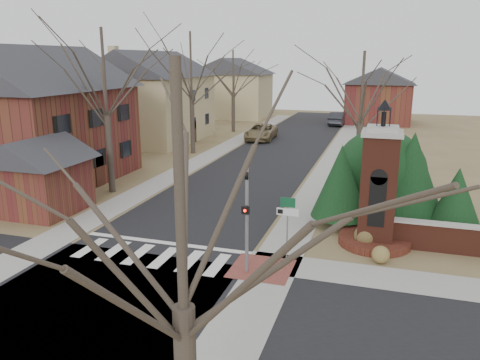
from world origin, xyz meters
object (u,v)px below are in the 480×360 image
at_px(distant_car, 338,118).
at_px(sign_post, 287,217).
at_px(traffic_signal_pole, 247,209).
at_px(brick_gate_monument, 378,198).
at_px(pickup_truck, 261,132).

bearing_deg(distant_car, sign_post, 97.01).
distance_m(traffic_signal_pole, brick_gate_monument, 6.47).
height_order(pickup_truck, distant_car, distant_car).
xyz_separation_m(sign_post, pickup_truck, (-8.66, 28.64, -1.15)).
distance_m(sign_post, pickup_truck, 29.94).
height_order(brick_gate_monument, pickup_truck, brick_gate_monument).
height_order(sign_post, pickup_truck, sign_post).
bearing_deg(distant_car, pickup_truck, 68.39).
xyz_separation_m(sign_post, distant_car, (-2.21, 42.09, -1.12)).
bearing_deg(pickup_truck, brick_gate_monument, -67.69).
relative_size(traffic_signal_pole, brick_gate_monument, 0.69).
bearing_deg(sign_post, traffic_signal_pole, -132.43).
xyz_separation_m(sign_post, brick_gate_monument, (3.41, 3.01, 0.22)).
distance_m(sign_post, distant_car, 42.16).
bearing_deg(traffic_signal_pole, pickup_truck, 103.76).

